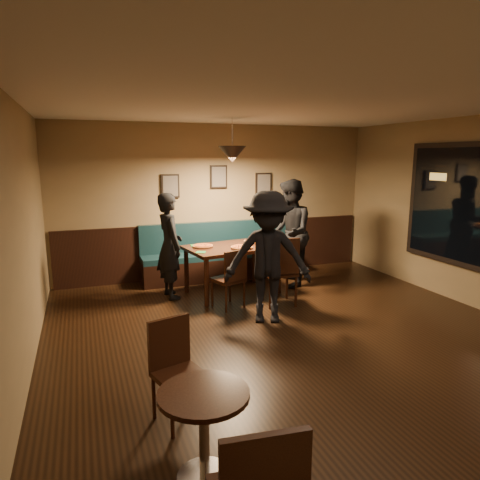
{
  "coord_description": "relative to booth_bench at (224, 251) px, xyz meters",
  "views": [
    {
      "loc": [
        -2.41,
        -4.18,
        2.21
      ],
      "look_at": [
        -0.14,
        1.94,
        0.95
      ],
      "focal_mm": 32.32,
      "sensor_mm": 36.0,
      "label": 1
    }
  ],
  "objects": [
    {
      "name": "pizza_a",
      "position": [
        -0.62,
        -0.82,
        0.3
      ],
      "size": [
        0.38,
        0.38,
        0.04
      ],
      "primitive_type": "cylinder",
      "rotation": [
        0.0,
        0.0,
        -0.19
      ],
      "color": "orange",
      "rests_on": "dining_table"
    },
    {
      "name": "booth_bench",
      "position": [
        0.0,
        0.0,
        0.0
      ],
      "size": [
        3.0,
        0.6,
        1.0
      ],
      "primitive_type": null,
      "color": "#0F232D",
      "rests_on": "ground"
    },
    {
      "name": "diner_right",
      "position": [
        0.92,
        -0.84,
        0.42
      ],
      "size": [
        0.99,
        1.09,
        1.84
      ],
      "primitive_type": "imported",
      "rotation": [
        0.0,
        0.0,
        -1.96
      ],
      "color": "black",
      "rests_on": "floor"
    },
    {
      "name": "window_frame",
      "position": [
        2.96,
        -2.7,
        1.0
      ],
      "size": [
        0.06,
        2.56,
        1.86
      ],
      "primitive_type": "cube",
      "color": "black",
      "rests_on": "wall_right"
    },
    {
      "name": "cutlery_set",
      "position": [
        -0.12,
        -1.26,
        0.29
      ],
      "size": [
        0.2,
        0.05,
        0.0
      ],
      "primitive_type": "cube",
      "rotation": [
        0.0,
        0.0,
        1.43
      ],
      "color": "silver",
      "rests_on": "dining_table"
    },
    {
      "name": "tabasco_bottle",
      "position": [
        0.4,
        -0.92,
        0.34
      ],
      "size": [
        0.03,
        0.03,
        0.11
      ],
      "primitive_type": "cylinder",
      "rotation": [
        0.0,
        0.0,
        0.01
      ],
      "color": "#8B040A",
      "rests_on": "dining_table"
    },
    {
      "name": "floor",
      "position": [
        0.0,
        -3.2,
        -0.5
      ],
      "size": [
        7.0,
        7.0,
        0.0
      ],
      "primitive_type": "plane",
      "color": "black",
      "rests_on": "ground"
    },
    {
      "name": "pizza_b",
      "position": [
        -0.07,
        -1.13,
        0.31
      ],
      "size": [
        0.41,
        0.41,
        0.04
      ],
      "primitive_type": "cylinder",
      "rotation": [
        0.0,
        0.0,
        -0.18
      ],
      "color": "#C38324",
      "rests_on": "dining_table"
    },
    {
      "name": "picture_right",
      "position": [
        0.9,
        0.27,
        1.2
      ],
      "size": [
        0.32,
        0.04,
        0.42
      ],
      "primitive_type": "cube",
      "color": "black",
      "rests_on": "wall_back"
    },
    {
      "name": "chair_near_right",
      "position": [
        0.34,
        -1.67,
        0.03
      ],
      "size": [
        0.52,
        0.52,
        1.05
      ],
      "primitive_type": null,
      "rotation": [
        0.0,
        0.0,
        -0.12
      ],
      "color": "black",
      "rests_on": "floor"
    },
    {
      "name": "ceiling",
      "position": [
        0.0,
        -3.2,
        2.3
      ],
      "size": [
        7.0,
        7.0,
        0.0
      ],
      "primitive_type": "plane",
      "rotation": [
        3.14,
        0.0,
        0.0
      ],
      "color": "silver",
      "rests_on": "ground"
    },
    {
      "name": "pizza_c",
      "position": [
        0.3,
        -0.74,
        0.31
      ],
      "size": [
        0.46,
        0.46,
        0.04
      ],
      "primitive_type": "cylinder",
      "rotation": [
        0.0,
        0.0,
        -0.43
      ],
      "color": "#C17D24",
      "rests_on": "dining_table"
    },
    {
      "name": "soda_glass",
      "position": [
        0.48,
        -1.19,
        0.36
      ],
      "size": [
        0.09,
        0.09,
        0.15
      ],
      "primitive_type": "cylinder",
      "rotation": [
        0.0,
        0.0,
        -0.35
      ],
      "color": "black",
      "rests_on": "dining_table"
    },
    {
      "name": "chair_near_left",
      "position": [
        -0.44,
        -1.54,
        -0.05
      ],
      "size": [
        0.5,
        0.5,
        0.89
      ],
      "primitive_type": null,
      "rotation": [
        0.0,
        0.0,
        0.34
      ],
      "color": "black",
      "rests_on": "floor"
    },
    {
      "name": "diner_front",
      "position": [
        -0.11,
        -2.25,
        0.39
      ],
      "size": [
        1.31,
        1.04,
        1.78
      ],
      "primitive_type": "imported",
      "rotation": [
        0.0,
        0.0,
        -0.38
      ],
      "color": "black",
      "rests_on": "floor"
    },
    {
      "name": "dining_table",
      "position": [
        -0.14,
        -0.91,
        -0.11
      ],
      "size": [
        1.6,
        1.16,
        0.79
      ],
      "primitive_type": "cube",
      "rotation": [
        0.0,
        0.0,
        0.16
      ],
      "color": "#321C0E",
      "rests_on": "floor"
    },
    {
      "name": "napkin_a",
      "position": [
        -0.7,
        -0.66,
        0.29
      ],
      "size": [
        0.17,
        0.17,
        0.01
      ],
      "primitive_type": "cube",
      "rotation": [
        0.0,
        0.0,
        -0.08
      ],
      "color": "#1B6624",
      "rests_on": "dining_table"
    },
    {
      "name": "window_glass",
      "position": [
        2.93,
        -2.7,
        1.0
      ],
      "size": [
        0.0,
        2.4,
        2.4
      ],
      "primitive_type": "plane",
      "rotation": [
        1.57,
        0.0,
        -1.57
      ],
      "color": "black",
      "rests_on": "wall_right"
    },
    {
      "name": "wall_back",
      "position": [
        0.0,
        0.3,
        0.9
      ],
      "size": [
        6.0,
        0.0,
        6.0
      ],
      "primitive_type": "plane",
      "rotation": [
        1.57,
        0.0,
        0.0
      ],
      "color": "#8C704F",
      "rests_on": "ground"
    },
    {
      "name": "diner_left",
      "position": [
        -1.14,
        -0.76,
        0.33
      ],
      "size": [
        0.47,
        0.65,
        1.67
      ],
      "primitive_type": "imported",
      "rotation": [
        0.0,
        0.0,
        1.69
      ],
      "color": "black",
      "rests_on": "floor"
    },
    {
      "name": "cafe_chair_far",
      "position": [
        -1.73,
        -4.09,
        -0.06
      ],
      "size": [
        0.48,
        0.48,
        0.87
      ],
      "primitive_type": null,
      "rotation": [
        0.0,
        0.0,
        3.43
      ],
      "color": "black",
      "rests_on": "floor"
    },
    {
      "name": "cafe_table",
      "position": [
        -1.72,
        -4.81,
        -0.17
      ],
      "size": [
        0.72,
        0.72,
        0.66
      ],
      "primitive_type": "cylinder",
      "rotation": [
        0.0,
        0.0,
        -0.16
      ],
      "color": "black",
      "rests_on": "floor"
    },
    {
      "name": "picture_left",
      "position": [
        -0.9,
        0.27,
        1.2
      ],
      "size": [
        0.32,
        0.04,
        0.42
      ],
      "primitive_type": "cube",
      "color": "black",
      "rests_on": "wall_back"
    },
    {
      "name": "picture_center",
      "position": [
        0.0,
        0.27,
        1.35
      ],
      "size": [
        0.32,
        0.04,
        0.42
      ],
      "primitive_type": "cube",
      "color": "black",
      "rests_on": "wall_back"
    },
    {
      "name": "wall_left",
      "position": [
        -3.0,
        -3.2,
        0.9
      ],
      "size": [
        0.0,
        7.0,
        7.0
      ],
      "primitive_type": "plane",
      "rotation": [
        1.57,
        0.0,
        1.57
      ],
      "color": "#8C704F",
      "rests_on": "ground"
    },
    {
      "name": "wainscot",
      "position": [
        0.0,
        0.27,
        0.0
      ],
      "size": [
        5.88,
        0.06,
        1.0
      ],
      "primitive_type": "cube",
      "color": "black",
      "rests_on": "ground"
    },
    {
      "name": "pendant_lamp",
      "position": [
        -0.14,
        -0.91,
        1.75
      ],
      "size": [
        0.44,
        0.44,
        0.25
      ],
      "primitive_type": "cone",
      "rotation": [
        3.14,
        0.0,
        0.0
      ],
      "color": "black",
      "rests_on": "ceiling"
    },
    {
      "name": "napkin_b",
      "position": [
        -0.75,
        -1.18,
        0.29
      ],
      "size": [
        0.19,
        0.19,
        0.01
      ],
      "primitive_type": "cube",
      "rotation": [
        0.0,
        0.0,
        -0.42
      ],
      "color": "#1F7430",
      "rests_on": "dining_table"
    }
  ]
}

